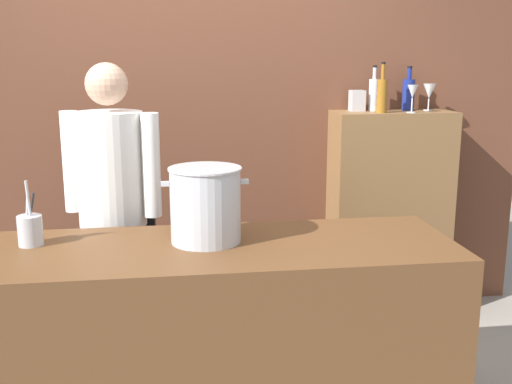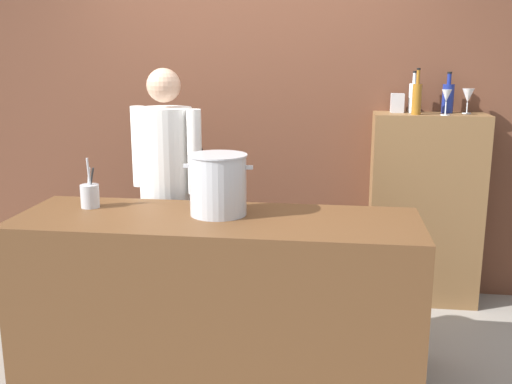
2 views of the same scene
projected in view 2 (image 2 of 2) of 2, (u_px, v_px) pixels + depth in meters
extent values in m
plane|color=gray|center=(219.00, 371.00, 3.35)|extent=(8.00, 8.00, 0.00)
cube|color=brown|center=(253.00, 88.00, 4.36)|extent=(4.40, 0.10, 3.00)
cube|color=brown|center=(217.00, 297.00, 3.24)|extent=(2.15, 0.70, 0.90)
cube|color=brown|center=(425.00, 210.00, 4.18)|extent=(0.76, 0.32, 1.35)
cylinder|color=black|center=(182.00, 263.00, 3.86)|extent=(0.14, 0.14, 0.84)
cylinder|color=black|center=(158.00, 258.00, 3.95)|extent=(0.14, 0.14, 0.84)
cylinder|color=white|center=(166.00, 154.00, 3.74)|extent=(0.34, 0.34, 0.58)
cube|color=black|center=(184.00, 185.00, 3.95)|extent=(0.29, 0.13, 0.52)
cylinder|color=white|center=(194.00, 152.00, 3.63)|extent=(0.09, 0.09, 0.52)
cylinder|color=white|center=(139.00, 146.00, 3.84)|extent=(0.09, 0.09, 0.52)
sphere|color=tan|center=(164.00, 85.00, 3.65)|extent=(0.21, 0.21, 0.21)
cylinder|color=#B7BABF|center=(218.00, 185.00, 3.17)|extent=(0.30, 0.30, 0.32)
cylinder|color=#B7BABF|center=(218.00, 155.00, 3.13)|extent=(0.32, 0.32, 0.01)
cube|color=#B7BABF|center=(187.00, 166.00, 3.17)|extent=(0.04, 0.02, 0.02)
cube|color=#B7BABF|center=(250.00, 167.00, 3.12)|extent=(0.04, 0.02, 0.02)
cylinder|color=#B7BABF|center=(90.00, 196.00, 3.33)|extent=(0.10, 0.10, 0.13)
cylinder|color=#B7BABF|center=(88.00, 186.00, 3.34)|extent=(0.03, 0.03, 0.21)
cylinder|color=#B7BABF|center=(90.00, 181.00, 3.31)|extent=(0.02, 0.02, 0.26)
cylinder|color=#262626|center=(90.00, 185.00, 3.34)|extent=(0.06, 0.01, 0.20)
cylinder|color=silver|center=(413.00, 98.00, 4.07)|extent=(0.06, 0.06, 0.20)
cylinder|color=silver|center=(414.00, 78.00, 4.04)|extent=(0.02, 0.02, 0.07)
cylinder|color=black|center=(415.00, 72.00, 4.03)|extent=(0.03, 0.03, 0.01)
cylinder|color=#8C5919|center=(417.00, 99.00, 3.94)|extent=(0.06, 0.06, 0.20)
cylinder|color=#8C5919|center=(418.00, 77.00, 3.91)|extent=(0.02, 0.02, 0.09)
cylinder|color=black|center=(419.00, 69.00, 3.89)|extent=(0.03, 0.03, 0.01)
cylinder|color=navy|center=(448.00, 99.00, 4.05)|extent=(0.08, 0.08, 0.19)
cylinder|color=navy|center=(449.00, 79.00, 4.02)|extent=(0.03, 0.03, 0.07)
cylinder|color=black|center=(450.00, 73.00, 4.01)|extent=(0.03, 0.03, 0.01)
cylinder|color=silver|center=(445.00, 115.00, 3.92)|extent=(0.06, 0.06, 0.01)
cylinder|color=silver|center=(446.00, 108.00, 3.91)|extent=(0.01, 0.01, 0.08)
cone|color=silver|center=(447.00, 96.00, 3.89)|extent=(0.07, 0.07, 0.08)
cylinder|color=silver|center=(467.00, 113.00, 4.02)|extent=(0.06, 0.06, 0.01)
cylinder|color=silver|center=(467.00, 108.00, 4.01)|extent=(0.01, 0.01, 0.07)
cone|color=silver|center=(468.00, 95.00, 3.99)|extent=(0.08, 0.08, 0.09)
cube|color=#B2B2B7|center=(397.00, 103.00, 4.10)|extent=(0.09, 0.09, 0.13)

